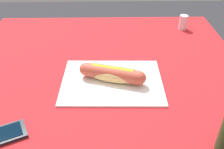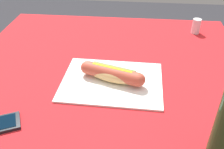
# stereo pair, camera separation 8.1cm
# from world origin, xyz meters

# --- Properties ---
(dining_table) EXTENTS (0.99, 1.01, 0.76)m
(dining_table) POSITION_xyz_m (0.00, 0.00, 0.62)
(dining_table) COLOR brown
(dining_table) RESTS_ON ground
(paper_wrapper) EXTENTS (0.32, 0.25, 0.01)m
(paper_wrapper) POSITION_xyz_m (0.03, -0.04, 0.77)
(paper_wrapper) COLOR white
(paper_wrapper) RESTS_ON dining_table
(hot_dog) EXTENTS (0.21, 0.10, 0.05)m
(hot_dog) POSITION_xyz_m (0.03, -0.04, 0.80)
(hot_dog) COLOR #E5BC75
(hot_dog) RESTS_ON paper_wrapper
(salt_shaker) EXTENTS (0.04, 0.04, 0.06)m
(salt_shaker) POSITION_xyz_m (0.35, 0.37, 0.79)
(salt_shaker) COLOR silver
(salt_shaker) RESTS_ON dining_table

